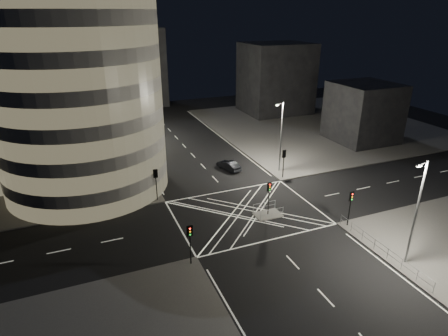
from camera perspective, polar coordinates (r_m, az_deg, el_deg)
name	(u,v)px	position (r m, az deg, el deg)	size (l,w,h in m)	color
ground	(246,212)	(43.43, 3.41, -6.78)	(120.00, 120.00, 0.00)	black
sidewalk_far_right	(318,125)	(79.05, 14.15, 6.43)	(42.00, 42.00, 0.15)	#524F4D
central_island	(268,215)	(43.05, 6.70, -7.08)	(3.00, 2.00, 0.15)	slate
office_tower_curved	(35,87)	(53.55, -26.82, 11.00)	(30.00, 29.00, 27.20)	gray
office_block_rear	(36,73)	(76.81, -26.71, 12.77)	(24.00, 16.00, 22.00)	gray
building_right_far	(276,78)	(86.45, 7.87, 13.42)	(14.00, 12.00, 15.00)	black
building_right_near	(363,112)	(70.23, 20.44, 7.97)	(10.00, 10.00, 10.00)	black
building_far_end	(126,69)	(93.63, -14.74, 14.45)	(18.00, 8.00, 18.00)	black
tree_a	(137,163)	(46.59, -13.10, 0.74)	(4.71, 4.71, 6.95)	black
tree_b	(129,142)	(51.93, -14.33, 3.82)	(3.98, 3.98, 7.31)	black
tree_c	(122,131)	(57.63, -15.25, 5.52)	(4.81, 4.81, 7.71)	black
tree_d	(117,119)	(63.32, -16.04, 7.18)	(5.28, 5.28, 8.21)	black
tree_e	(113,116)	(69.35, -16.59, 7.60)	(4.54, 4.54, 6.81)	black
traffic_signal_fl	(156,179)	(45.41, -10.35, -1.63)	(0.55, 0.22, 4.00)	black
traffic_signal_nl	(190,238)	(33.75, -5.21, -10.52)	(0.55, 0.22, 4.00)	black
traffic_signal_fr	(284,159)	(51.45, 9.11, 1.43)	(0.55, 0.22, 4.00)	black
traffic_signal_nr	(351,202)	(41.52, 18.73, -4.96)	(0.55, 0.22, 4.00)	black
traffic_signal_island	(269,192)	(41.72, 6.87, -3.69)	(0.55, 0.22, 4.00)	black
street_lamp_left_near	(140,145)	(49.13, -12.61, 3.38)	(1.25, 0.25, 10.00)	slate
street_lamp_left_far	(121,113)	(66.27, -15.48, 8.11)	(1.25, 0.25, 10.00)	slate
street_lamp_right_far	(281,135)	(52.67, 8.66, 4.99)	(1.25, 0.25, 10.00)	slate
street_lamp_right_near	(416,210)	(36.44, 27.23, -5.76)	(1.25, 0.25, 10.00)	slate
railing_near_right	(381,249)	(39.04, 22.81, -11.26)	(0.06, 11.70, 1.10)	slate
railing_island_south	(272,214)	(42.07, 7.32, -6.90)	(2.80, 0.06, 1.10)	slate
railing_island_north	(264,206)	(43.43, 6.17, -5.82)	(2.80, 0.06, 1.10)	slate
sedan	(229,165)	(54.40, 0.73, 0.40)	(1.45, 4.15, 1.37)	black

